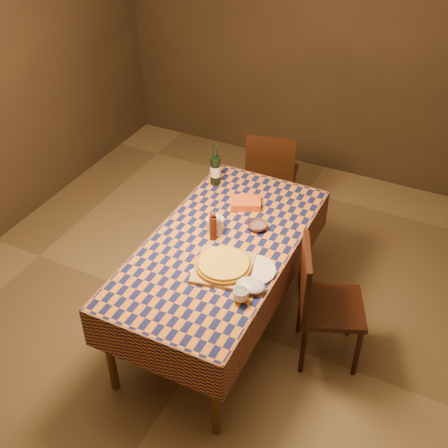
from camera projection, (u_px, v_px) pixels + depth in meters
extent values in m
plane|color=brown|center=(221.00, 322.00, 4.23)|extent=(5.00, 5.00, 0.00)
cube|color=#34271D|center=(340.00, 42.00, 5.20)|extent=(4.50, 0.10, 2.70)
cylinder|color=brown|center=(109.00, 350.00, 3.55)|extent=(0.06, 0.06, 0.75)
cylinder|color=brown|center=(216.00, 394.00, 3.28)|extent=(0.06, 0.06, 0.75)
cylinder|color=brown|center=(224.00, 211.00, 4.73)|extent=(0.06, 0.06, 0.75)
cylinder|color=brown|center=(310.00, 236.00, 4.47)|extent=(0.06, 0.06, 0.75)
cube|color=brown|center=(221.00, 247.00, 3.78)|extent=(0.90, 1.80, 0.03)
cube|color=brown|center=(221.00, 245.00, 3.77)|extent=(0.92, 1.82, 0.02)
cube|color=brown|center=(150.00, 355.00, 3.20)|extent=(0.94, 0.01, 0.30)
cube|color=brown|center=(271.00, 193.00, 4.51)|extent=(0.94, 0.01, 0.30)
cube|color=brown|center=(163.00, 242.00, 4.02)|extent=(0.01, 1.84, 0.30)
cube|color=brown|center=(284.00, 281.00, 3.69)|extent=(0.01, 1.84, 0.30)
cube|color=#B47C54|center=(224.00, 268.00, 3.55)|extent=(0.43, 0.43, 0.02)
cylinder|color=#8A5A17|center=(224.00, 265.00, 3.54)|extent=(0.46, 0.46, 0.02)
cylinder|color=gold|center=(224.00, 263.00, 3.53)|extent=(0.42, 0.42, 0.02)
cylinder|color=#461D10|center=(213.00, 228.00, 3.76)|extent=(0.06, 0.06, 0.18)
sphere|color=#461D10|center=(213.00, 215.00, 3.69)|extent=(0.04, 0.04, 0.04)
imported|color=#5B404C|center=(257.00, 226.00, 3.88)|extent=(0.17, 0.17, 0.04)
cylinder|color=silver|center=(215.00, 233.00, 3.85)|extent=(0.08, 0.08, 0.01)
cylinder|color=silver|center=(215.00, 228.00, 3.82)|extent=(0.01, 0.01, 0.08)
sphere|color=silver|center=(215.00, 219.00, 3.77)|extent=(0.09, 0.09, 0.09)
ellipsoid|color=#40070F|center=(215.00, 220.00, 3.78)|extent=(0.06, 0.06, 0.03)
cylinder|color=black|center=(215.00, 171.00, 4.28)|extent=(0.09, 0.09, 0.23)
cylinder|color=black|center=(215.00, 152.00, 4.18)|extent=(0.03, 0.03, 0.09)
cylinder|color=beige|center=(215.00, 171.00, 4.28)|extent=(0.09, 0.09, 0.08)
cylinder|color=silver|center=(215.00, 224.00, 3.85)|extent=(0.14, 0.14, 0.10)
cube|color=#C64E1A|center=(246.00, 203.00, 4.10)|extent=(0.26, 0.23, 0.05)
cylinder|color=silver|center=(253.00, 270.00, 3.54)|extent=(0.35, 0.35, 0.02)
imported|color=white|center=(241.00, 295.00, 3.32)|extent=(0.10, 0.10, 0.08)
cube|color=silver|center=(215.00, 273.00, 3.53)|extent=(0.31, 0.28, 0.00)
ellipsoid|color=#AAB2D9|center=(250.00, 285.00, 3.40)|extent=(0.21, 0.17, 0.05)
cube|color=black|center=(272.00, 175.00, 5.05)|extent=(0.50, 0.50, 0.04)
cube|color=black|center=(270.00, 162.00, 4.75)|extent=(0.42, 0.13, 0.46)
cylinder|color=black|center=(293.00, 188.00, 5.30)|extent=(0.04, 0.04, 0.43)
cylinder|color=black|center=(256.00, 183.00, 5.37)|extent=(0.04, 0.04, 0.43)
cylinder|color=black|center=(288.00, 210.00, 5.02)|extent=(0.04, 0.04, 0.43)
cylinder|color=black|center=(248.00, 204.00, 5.09)|extent=(0.04, 0.04, 0.43)
cube|color=black|center=(332.00, 307.00, 3.74)|extent=(0.55, 0.55, 0.04)
cube|color=black|center=(305.00, 278.00, 3.60)|extent=(0.19, 0.40, 0.46)
cylinder|color=black|center=(357.00, 353.00, 3.73)|extent=(0.04, 0.04, 0.43)
cylinder|color=black|center=(351.00, 313.00, 4.01)|extent=(0.04, 0.04, 0.43)
cylinder|color=black|center=(303.00, 350.00, 3.75)|extent=(0.04, 0.04, 0.43)
cylinder|color=black|center=(301.00, 311.00, 4.03)|extent=(0.04, 0.04, 0.43)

